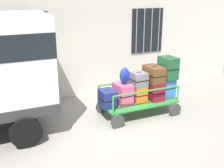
% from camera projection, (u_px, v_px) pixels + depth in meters
% --- Properties ---
extents(ground_plane, '(40.00, 40.00, 0.00)m').
position_uv_depth(ground_plane, '(123.00, 125.00, 7.21)').
color(ground_plane, gray).
extents(building_wall, '(12.00, 0.38, 5.00)m').
position_uv_depth(building_wall, '(85.00, 18.00, 8.74)').
color(building_wall, beige).
rests_on(building_wall, ground).
extents(luggage_cart, '(2.12, 1.09, 0.41)m').
position_uv_depth(luggage_cart, '(138.00, 103.00, 7.76)').
color(luggage_cart, '#2D8438').
rests_on(luggage_cart, ground).
extents(cart_railing, '(2.01, 0.96, 0.46)m').
position_uv_depth(cart_railing, '(139.00, 88.00, 7.62)').
color(cart_railing, '#2D8438').
rests_on(cart_railing, luggage_cart).
extents(suitcase_left_bottom, '(0.38, 0.49, 0.46)m').
position_uv_depth(suitcase_left_bottom, '(107.00, 98.00, 7.29)').
color(suitcase_left_bottom, navy).
rests_on(suitcase_left_bottom, luggage_cart).
extents(suitcase_midleft_bottom, '(0.42, 0.60, 0.56)m').
position_uv_depth(suitcase_midleft_bottom, '(123.00, 93.00, 7.49)').
color(suitcase_midleft_bottom, '#CC4C72').
rests_on(suitcase_midleft_bottom, luggage_cart).
extents(suitcase_center_bottom, '(0.38, 0.43, 0.43)m').
position_uv_depth(suitcase_center_bottom, '(139.00, 94.00, 7.67)').
color(suitcase_center_bottom, orange).
rests_on(suitcase_center_bottom, luggage_cart).
extents(suitcase_center_middle, '(0.41, 0.42, 0.39)m').
position_uv_depth(suitcase_center_middle, '(139.00, 79.00, 7.55)').
color(suitcase_center_middle, slate).
rests_on(suitcase_center_middle, suitcase_center_bottom).
extents(suitcase_midright_bottom, '(0.41, 0.67, 0.50)m').
position_uv_depth(suitcase_midright_bottom, '(154.00, 90.00, 7.83)').
color(suitcase_midright_bottom, maroon).
rests_on(suitcase_midright_bottom, luggage_cart).
extents(suitcase_midright_middle, '(0.41, 0.65, 0.44)m').
position_uv_depth(suitcase_midright_middle, '(154.00, 74.00, 7.70)').
color(suitcase_midright_middle, brown).
rests_on(suitcase_midright_middle, suitcase_midright_bottom).
extents(suitcase_right_bottom, '(0.44, 0.32, 0.54)m').
position_uv_depth(suitcase_right_bottom, '(168.00, 87.00, 8.00)').
color(suitcase_right_bottom, '#3372C6').
rests_on(suitcase_right_bottom, luggage_cart).
extents(suitcase_right_middle, '(0.41, 0.54, 0.61)m').
position_uv_depth(suitcase_right_middle, '(168.00, 68.00, 7.86)').
color(suitcase_right_middle, '#194C28').
rests_on(suitcase_right_middle, suitcase_right_bottom).
extents(backpack, '(0.27, 0.22, 0.44)m').
position_uv_depth(backpack, '(125.00, 76.00, 7.33)').
color(backpack, navy).
rests_on(backpack, suitcase_midleft_bottom).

